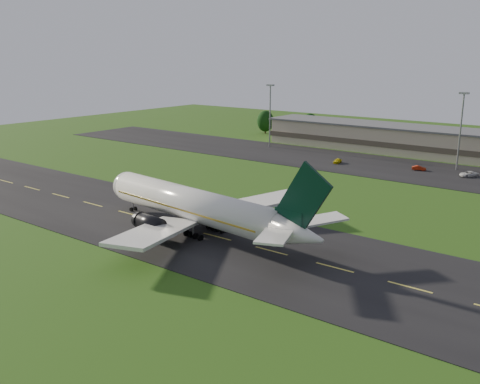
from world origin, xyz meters
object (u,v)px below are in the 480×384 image
Objects in this scene: terminal at (480,147)px; light_mast_west at (270,108)px; service_vehicle_b at (419,168)px; service_vehicle_a at (337,161)px; airliner at (196,206)px; light_mast_centre at (461,122)px; service_vehicle_c at (469,174)px.

light_mast_west reaches higher than terminal.
service_vehicle_b is (-8.99, -23.15, -3.30)m from terminal.
terminal is 38.20× the size of service_vehicle_a.
airliner is 83.08m from light_mast_centre.
airliner is at bearing -90.32° from service_vehicle_a.
service_vehicle_c is (3.46, -22.97, -3.23)m from terminal.
service_vehicle_c is (12.44, 0.18, 0.06)m from service_vehicle_b.
airliner is 10.83× the size of service_vehicle_c.
light_mast_west is (-61.40, -16.18, 8.75)m from terminal.
light_mast_centre is at bearing -63.59° from service_vehicle_b.
service_vehicle_c reaches higher than service_vehicle_a.
service_vehicle_b is 12.44m from service_vehicle_c.
airliner is 89.64m from light_mast_west.
airliner is at bearing -72.06° from service_vehicle_c.
airliner reaches higher than service_vehicle_a.
terminal reaches higher than service_vehicle_c.
light_mast_west is at bearing -148.92° from service_vehicle_c.
light_mast_centre is at bearing -94.95° from terminal.
service_vehicle_a is at bearing 103.18° from airliner.
service_vehicle_c is (34.00, 4.63, 0.01)m from service_vehicle_a.
service_vehicle_c is at bearing -105.32° from service_vehicle_b.
airliner is 98.75m from terminal.
light_mast_west reaches higher than service_vehicle_b.
light_mast_centre is (60.00, 0.00, 0.00)m from light_mast_west.
terminal is at bearing 34.65° from service_vehicle_a.
service_vehicle_b is at bearing -137.43° from light_mast_centre.
terminal is 30.64× the size of service_vehicle_c.
service_vehicle_c is at bearing 0.31° from service_vehicle_a.
light_mast_centre is (20.55, 80.09, 8.08)m from airliner.
service_vehicle_c is at bearing -54.40° from light_mast_centre.
light_mast_centre is at bearing 0.00° from light_mast_west.
light_mast_centre reaches higher than terminal.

